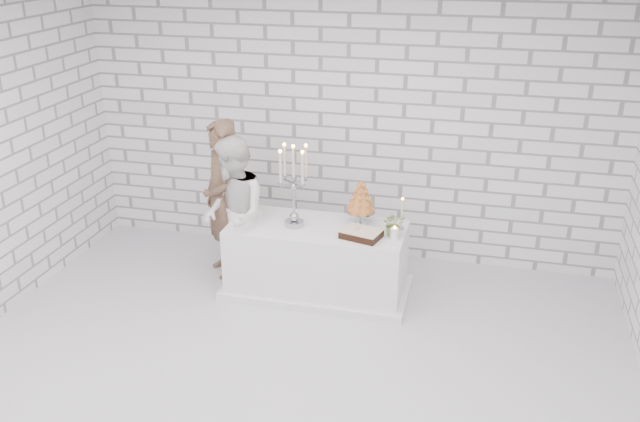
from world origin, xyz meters
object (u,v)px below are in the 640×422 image
(bride, at_px, (234,214))
(candelabra, at_px, (294,186))
(groom, at_px, (222,199))
(cake_table, at_px, (317,259))
(croquembouche, at_px, (361,203))

(bride, height_order, candelabra, bride)
(candelabra, bearing_deg, groom, 165.54)
(cake_table, bearing_deg, candelabra, -169.18)
(cake_table, relative_size, bride, 1.10)
(cake_table, distance_m, bride, 0.98)
(groom, distance_m, croquembouche, 1.52)
(candelabra, xyz_separation_m, croquembouche, (0.65, 0.20, -0.19))
(croquembouche, bearing_deg, candelabra, -162.82)
(groom, bearing_deg, croquembouche, 49.63)
(cake_table, xyz_separation_m, candelabra, (-0.23, -0.04, 0.81))
(bride, relative_size, candelabra, 1.90)
(cake_table, height_order, groom, groom)
(cake_table, xyz_separation_m, croquembouche, (0.42, 0.16, 0.61))
(candelabra, bearing_deg, cake_table, 10.82)
(cake_table, distance_m, candelabra, 0.84)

